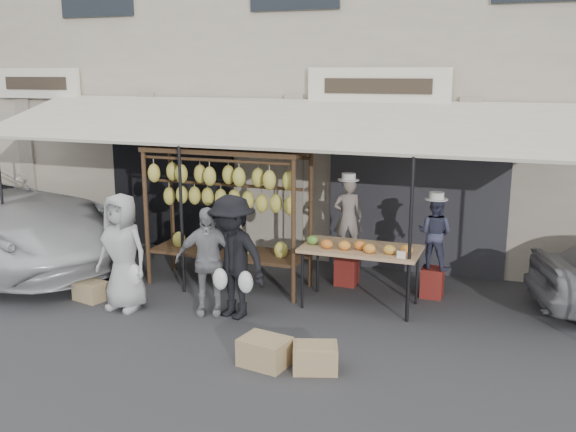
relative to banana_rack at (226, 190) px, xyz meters
name	(u,v)px	position (x,y,z in m)	size (l,w,h in m)	color
ground_plane	(207,327)	(0.48, -1.65, -1.57)	(90.00, 90.00, 0.00)	#2D2D30
shophouse	(342,59)	(0.48, 4.85, 2.08)	(24.00, 6.15, 7.30)	#B1A58E
awning	(269,124)	(0.49, 0.63, 1.00)	(10.00, 2.35, 2.92)	silver
banana_rack	(226,190)	(0.00, 0.00, 0.00)	(2.60, 0.90, 2.24)	black
produce_table	(360,250)	(2.22, -0.19, -0.70)	(1.70, 0.90, 1.04)	tan
vendor_left	(348,218)	(1.78, 0.74, -0.45)	(0.47, 0.31, 1.28)	gray
vendor_right	(435,233)	(3.16, 0.63, -0.56)	(0.53, 0.42, 1.10)	#393B54
customer_left	(123,252)	(-0.98, -1.42, -0.72)	(0.84, 0.54, 1.71)	#9F9F9F
customer_mid	(207,261)	(0.25, -1.17, -0.79)	(0.91, 0.38, 1.55)	gray
customer_right	(232,257)	(0.64, -1.16, -0.70)	(1.13, 0.65, 1.75)	black
stool_left	(347,270)	(1.78, 0.74, -1.33)	(0.34, 0.34, 0.48)	maroon
stool_right	(432,282)	(3.16, 0.63, -1.34)	(0.33, 0.33, 0.46)	maroon
crate_near_a	(265,352)	(1.64, -2.43, -1.40)	(0.55, 0.42, 0.33)	tan
crate_near_b	(315,358)	(2.24, -2.35, -1.42)	(0.51, 0.39, 0.31)	tan
crate_far	(91,291)	(-1.67, -1.30, -1.43)	(0.47, 0.35, 0.28)	tan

